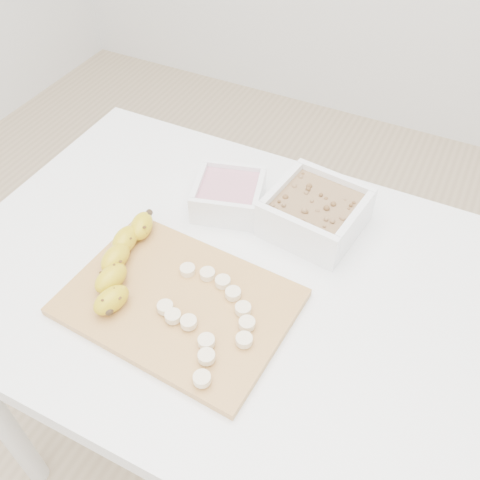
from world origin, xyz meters
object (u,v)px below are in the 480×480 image
at_px(cutting_board, 179,302).
at_px(banana, 122,262).
at_px(bowl_yogurt, 229,194).
at_px(table, 233,308).
at_px(bowl_granola, 315,212).

xyz_separation_m(cutting_board, banana, (-0.12, 0.01, 0.03)).
distance_m(bowl_yogurt, banana, 0.25).
bearing_deg(table, bowl_yogurt, 119.17).
height_order(bowl_granola, cutting_board, bowl_granola).
bearing_deg(cutting_board, table, 62.89).
bearing_deg(cutting_board, banana, 173.77).
bearing_deg(cutting_board, bowl_yogurt, 98.33).
relative_size(table, cutting_board, 2.76).
relative_size(bowl_granola, cutting_board, 0.51).
distance_m(table, bowl_yogurt, 0.22).
distance_m(bowl_granola, cutting_board, 0.31).
bearing_deg(bowl_granola, bowl_yogurt, -173.58).
height_order(bowl_granola, banana, bowl_granola).
xyz_separation_m(bowl_yogurt, bowl_granola, (0.17, 0.02, 0.01)).
relative_size(table, bowl_yogurt, 6.33).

